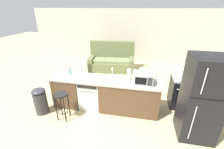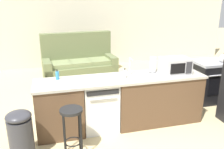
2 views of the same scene
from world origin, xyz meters
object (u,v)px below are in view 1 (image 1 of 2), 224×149
Objects in this scene: refrigerator at (201,99)px; microwave at (143,78)px; couch at (112,61)px; bar_stool at (62,101)px; kettle at (196,77)px; dishwasher at (91,93)px; paper_towel_roll at (129,74)px; soap_bottle at (105,78)px; stove_range at (184,92)px; dish_soap_bottle at (70,71)px; trash_bin at (40,101)px.

refrigerator is 3.71× the size of microwave.
bar_stool is at bearing -98.72° from couch.
refrigerator is 9.04× the size of kettle.
dishwasher is 1.14× the size of bar_stool.
refrigerator reaches higher than paper_towel_roll.
refrigerator is 0.99m from kettle.
couch is (-0.43, 2.93, -0.58)m from soap_bottle.
microwave reaches higher than dishwasher.
kettle is at bearing -41.83° from couch.
paper_towel_roll is at bearing 155.81° from refrigerator.
kettle is at bearing 8.68° from dishwasher.
stove_range is 5.11× the size of soap_bottle.
paper_towel_roll reaches higher than bar_stool.
dish_soap_bottle is 0.96m from bar_stool.
kettle is at bearing 8.81° from paper_towel_roll.
dishwasher is 4.77× the size of soap_bottle.
soap_bottle is 3.01m from couch.
dishwasher is 4.10× the size of kettle.
dishwasher is 0.93× the size of stove_range.
refrigerator is 2.50× the size of trash_bin.
trash_bin is at bearing -163.92° from stove_range.
stove_range is at bearing 24.50° from microwave.
dishwasher is 0.89m from dish_soap_bottle.
dishwasher is at bearing -171.54° from paper_towel_roll.
bar_stool is 0.36× the size of couch.
microwave reaches higher than bar_stool.
couch is at bearing 115.56° from microwave.
dishwasher is 2.86m from kettle.
refrigerator is 1.72m from paper_towel_roll.
dishwasher reaches higher than trash_bin.
couch is (-1.02, 2.74, -0.64)m from paper_towel_roll.
stove_range is 4.39× the size of kettle.
stove_range is at bearing 15.11° from soap_bottle.
dish_soap_bottle is 3.44m from kettle.
dishwasher is 0.41× the size of couch.
refrigerator reaches higher than kettle.
couch reaches higher than kettle.
stove_range is 3.33m from dish_soap_bottle.
paper_towel_roll reaches higher than trash_bin.
bar_stool is at bearing -161.04° from microwave.
stove_range is 0.43× the size of couch.
dishwasher is 2.71m from refrigerator.
paper_towel_roll is at bearing 156.65° from microwave.
couch is (-2.59, 2.34, -0.06)m from stove_range.
bar_stool is (-1.57, -0.82, -0.50)m from paper_towel_roll.
microwave is (-1.21, 0.55, 0.11)m from refrigerator.
couch is at bearing 110.50° from paper_towel_roll.
bar_stool is (-3.14, -1.21, 0.08)m from stove_range.
paper_towel_roll is 0.38× the size of trash_bin.
stove_range is at bearing 11.91° from dishwasher.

